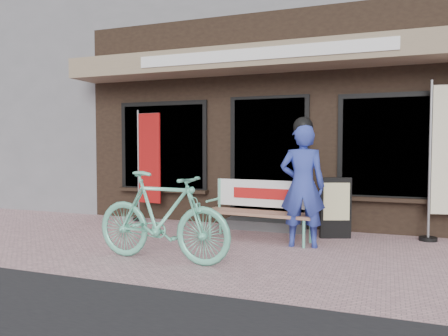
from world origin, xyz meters
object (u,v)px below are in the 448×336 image
at_px(bench, 261,205).
at_px(person, 303,183).
at_px(nobori_red, 148,164).
at_px(menu_stand, 336,207).
at_px(bicycle, 162,217).
at_px(nobori_cream, 448,159).

distance_m(bench, person, 0.77).
bearing_deg(nobori_red, menu_stand, 1.14).
bearing_deg(nobori_red, person, -12.38).
distance_m(nobori_red, menu_stand, 3.39).
relative_size(bicycle, menu_stand, 1.97).
relative_size(nobori_red, menu_stand, 2.23).
distance_m(bicycle, nobori_cream, 4.10).
distance_m(person, bicycle, 1.98).
xyz_separation_m(person, nobori_red, (-2.97, 0.97, 0.17)).
bearing_deg(bench, nobori_cream, 22.59).
bearing_deg(bench, menu_stand, 29.92).
bearing_deg(nobori_cream, menu_stand, -176.69).
xyz_separation_m(person, bicycle, (-1.42, -1.34, -0.33)).
relative_size(bench, nobori_red, 0.80).
bearing_deg(bench, nobori_red, 167.32).
height_order(bench, menu_stand, menu_stand).
distance_m(nobori_red, nobori_cream, 4.84).
height_order(bicycle, nobori_red, nobori_red).
bearing_deg(person, bench, 151.47).
relative_size(bench, menu_stand, 1.79).
relative_size(person, bicycle, 0.99).
bearing_deg(bench, person, -15.02).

